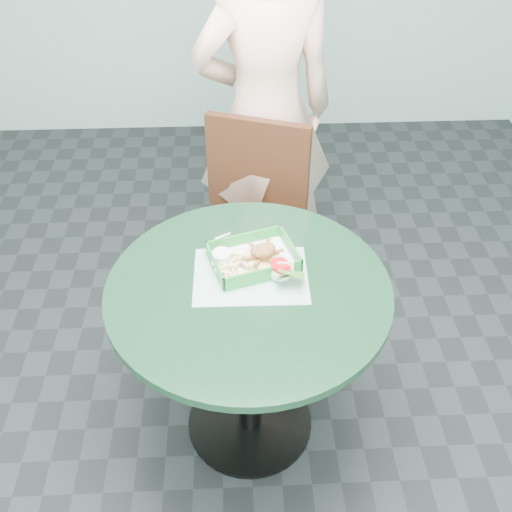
{
  "coord_description": "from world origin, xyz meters",
  "views": [
    {
      "loc": [
        -0.04,
        -1.41,
        2.11
      ],
      "look_at": [
        0.03,
        0.1,
        0.81
      ],
      "focal_mm": 42.0,
      "sensor_mm": 36.0,
      "label": 1
    }
  ],
  "objects_px": {
    "food_basket": "(253,265)",
    "crab_sandwich": "(262,260)",
    "sauce_ramekin": "(222,254)",
    "dining_chair": "(259,214)",
    "diner_person": "(266,85)",
    "cafe_table": "(249,326)"
  },
  "relations": [
    {
      "from": "cafe_table",
      "to": "food_basket",
      "type": "bearing_deg",
      "value": 79.08
    },
    {
      "from": "crab_sandwich",
      "to": "cafe_table",
      "type": "bearing_deg",
      "value": -117.53
    },
    {
      "from": "cafe_table",
      "to": "dining_chair",
      "type": "distance_m",
      "value": 0.71
    },
    {
      "from": "cafe_table",
      "to": "food_basket",
      "type": "height_order",
      "value": "food_basket"
    },
    {
      "from": "diner_person",
      "to": "crab_sandwich",
      "type": "distance_m",
      "value": 0.91
    },
    {
      "from": "food_basket",
      "to": "crab_sandwich",
      "type": "relative_size",
      "value": 2.31
    },
    {
      "from": "dining_chair",
      "to": "sauce_ramekin",
      "type": "height_order",
      "value": "dining_chair"
    },
    {
      "from": "cafe_table",
      "to": "crab_sandwich",
      "type": "bearing_deg",
      "value": 62.47
    },
    {
      "from": "sauce_ramekin",
      "to": "cafe_table",
      "type": "bearing_deg",
      "value": -56.49
    },
    {
      "from": "food_basket",
      "to": "sauce_ramekin",
      "type": "distance_m",
      "value": 0.11
    },
    {
      "from": "diner_person",
      "to": "sauce_ramekin",
      "type": "bearing_deg",
      "value": 67.62
    },
    {
      "from": "sauce_ramekin",
      "to": "food_basket",
      "type": "bearing_deg",
      "value": -10.07
    },
    {
      "from": "crab_sandwich",
      "to": "sauce_ramekin",
      "type": "relative_size",
      "value": 1.84
    },
    {
      "from": "cafe_table",
      "to": "food_basket",
      "type": "distance_m",
      "value": 0.22
    },
    {
      "from": "diner_person",
      "to": "sauce_ramekin",
      "type": "height_order",
      "value": "diner_person"
    },
    {
      "from": "diner_person",
      "to": "food_basket",
      "type": "relative_size",
      "value": 7.35
    },
    {
      "from": "dining_chair",
      "to": "food_basket",
      "type": "height_order",
      "value": "dining_chair"
    },
    {
      "from": "cafe_table",
      "to": "diner_person",
      "type": "xyz_separation_m",
      "value": [
        0.11,
        0.97,
        0.43
      ]
    },
    {
      "from": "food_basket",
      "to": "crab_sandwich",
      "type": "distance_m",
      "value": 0.04
    },
    {
      "from": "dining_chair",
      "to": "diner_person",
      "type": "bearing_deg",
      "value": 100.18
    },
    {
      "from": "cafe_table",
      "to": "crab_sandwich",
      "type": "distance_m",
      "value": 0.24
    },
    {
      "from": "food_basket",
      "to": "sauce_ramekin",
      "type": "xyz_separation_m",
      "value": [
        -0.1,
        0.02,
        0.03
      ]
    }
  ]
}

